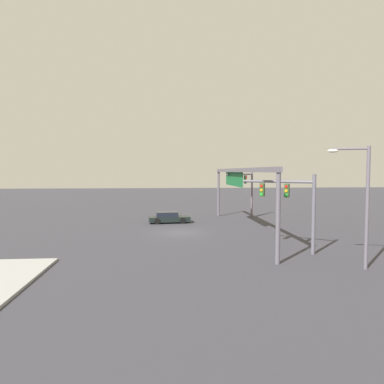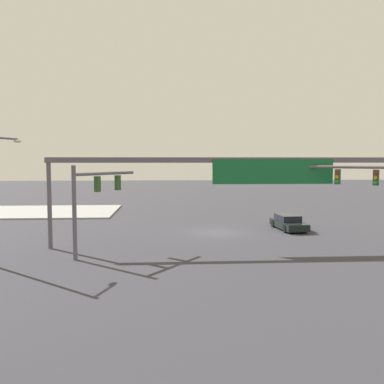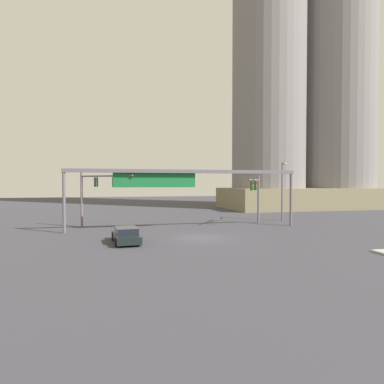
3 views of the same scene
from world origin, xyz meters
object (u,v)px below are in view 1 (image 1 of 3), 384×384
(traffic_signal_near_corner, at_px, (246,185))
(streetlamp_curved_arm, at_px, (362,197))
(sedan_car_approaching, at_px, (169,218))
(traffic_signal_opposite_side, at_px, (294,199))

(traffic_signal_near_corner, height_order, streetlamp_curved_arm, streetlamp_curved_arm)
(streetlamp_curved_arm, bearing_deg, sedan_car_approaching, -41.46)
(traffic_signal_opposite_side, relative_size, sedan_car_approaching, 1.19)
(traffic_signal_near_corner, height_order, sedan_car_approaching, traffic_signal_near_corner)
(traffic_signal_near_corner, relative_size, sedan_car_approaching, 1.30)
(traffic_signal_opposite_side, bearing_deg, sedan_car_approaching, -23.89)
(traffic_signal_opposite_side, distance_m, sedan_car_approaching, 17.03)
(traffic_signal_opposite_side, xyz_separation_m, streetlamp_curved_arm, (4.47, 2.29, 0.46))
(sedan_car_approaching, bearing_deg, traffic_signal_opposite_side, -64.65)
(traffic_signal_near_corner, bearing_deg, traffic_signal_opposite_side, 35.86)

